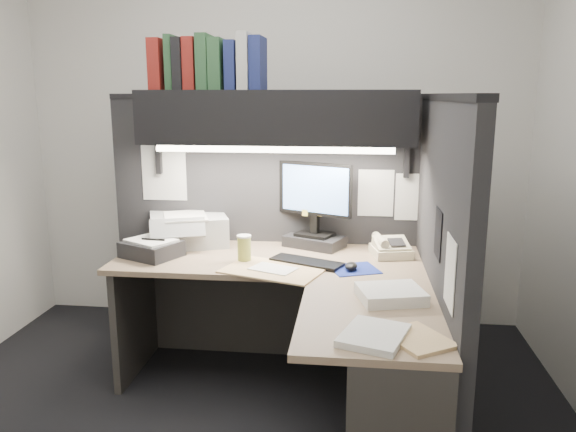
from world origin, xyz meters
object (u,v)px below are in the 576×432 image
object	(u,v)px
telephone	(391,249)
printer	(189,229)
coffee_cup	(244,249)
overhead_shelf	(277,117)
keyboard	(307,262)
notebook_stack	(152,249)
monitor	(315,214)
desk	(319,352)

from	to	relation	value
telephone	printer	size ratio (longest dim) A/B	0.48
telephone	coffee_cup	world-z (taller)	coffee_cup
overhead_shelf	keyboard	xyz separation A→B (m)	(0.20, -0.29, -0.76)
keyboard	notebook_stack	xyz separation A→B (m)	(-0.88, 0.04, 0.03)
telephone	printer	xyz separation A→B (m)	(-1.21, 0.13, 0.05)
monitor	telephone	world-z (taller)	monitor
overhead_shelf	coffee_cup	distance (m)	0.77
telephone	notebook_stack	world-z (taller)	notebook_stack
overhead_shelf	coffee_cup	size ratio (longest dim) A/B	11.22
monitor	telephone	bearing A→B (deg)	6.17
monitor	keyboard	distance (m)	0.40
printer	keyboard	bearing A→B (deg)	-45.54
overhead_shelf	printer	world-z (taller)	overhead_shelf
keyboard	printer	xyz separation A→B (m)	(-0.75, 0.34, 0.08)
desk	keyboard	bearing A→B (deg)	102.24
overhead_shelf	telephone	world-z (taller)	overhead_shelf
keyboard	telephone	bearing A→B (deg)	47.71
coffee_cup	notebook_stack	xyz separation A→B (m)	(-0.54, 0.04, -0.03)
monitor	notebook_stack	size ratio (longest dim) A/B	1.73
desk	coffee_cup	xyz separation A→B (m)	(-0.44, 0.47, 0.36)
telephone	printer	world-z (taller)	printer
overhead_shelf	keyboard	distance (m)	0.84
desk	keyboard	distance (m)	0.56
desk	monitor	size ratio (longest dim) A/B	3.35
telephone	keyboard	bearing A→B (deg)	-168.48
notebook_stack	desk	bearing A→B (deg)	-27.08
monitor	telephone	size ratio (longest dim) A/B	2.36
desk	keyboard	world-z (taller)	keyboard
overhead_shelf	monitor	xyz separation A→B (m)	(0.22, 0.06, -0.57)
monitor	keyboard	world-z (taller)	monitor
monitor	coffee_cup	world-z (taller)	monitor
desk	telephone	xyz separation A→B (m)	(0.36, 0.67, 0.33)
overhead_shelf	notebook_stack	xyz separation A→B (m)	(-0.68, -0.25, -0.73)
coffee_cup	monitor	bearing A→B (deg)	44.35
desk	coffee_cup	bearing A→B (deg)	133.57
desk	printer	distance (m)	1.23
notebook_stack	coffee_cup	bearing A→B (deg)	-3.81
monitor	keyboard	bearing A→B (deg)	-68.41
coffee_cup	printer	distance (m)	0.53
coffee_cup	telephone	bearing A→B (deg)	14.36
telephone	printer	bearing A→B (deg)	161.04
telephone	notebook_stack	distance (m)	1.35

